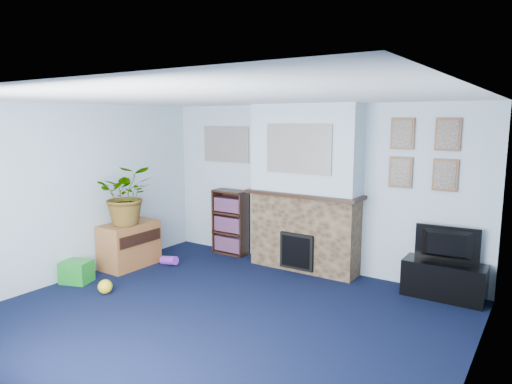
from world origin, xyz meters
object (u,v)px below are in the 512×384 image
Objects in this scene: bookshelf at (231,223)px; tv_stand at (444,280)px; television at (446,245)px; sideboard at (129,243)px.

tv_stand is at bearing -1.32° from bookshelf.
television is 4.40m from sideboard.
television is 0.72× the size of bookshelf.
television reaches higher than sideboard.
tv_stand is 0.44m from television.
sideboard is (-4.19, -1.30, 0.12)m from tv_stand.
television is (-0.00, 0.02, 0.44)m from tv_stand.
sideboard is at bearing -162.75° from tv_stand.
bookshelf is at bearing 57.75° from sideboard.
sideboard is at bearing -122.25° from bookshelf.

